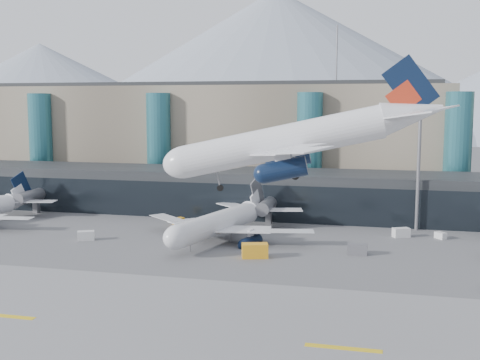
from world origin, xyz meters
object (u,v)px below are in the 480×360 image
lightmast_mid (419,159)px  veh_b (178,221)px  veh_h (255,251)px  veh_a (86,236)px  jet_parked_mid (227,214)px  veh_d (401,233)px  hero_jet (309,130)px  veh_g (441,236)px  veh_c (357,249)px

lightmast_mid → veh_b: lightmast_mid is taller
veh_h → veh_a: bearing=154.7°
veh_b → veh_h: 31.86m
jet_parked_mid → veh_b: jet_parked_mid is taller
jet_parked_mid → veh_d: bearing=-61.3°
jet_parked_mid → lightmast_mid: bearing=-51.7°
jet_parked_mid → veh_a: size_ratio=12.24×
veh_a → veh_d: veh_d is taller
hero_jet → veh_a: bearing=136.2°
jet_parked_mid → veh_d: 33.38m
lightmast_mid → hero_jet: hero_jet is taller
hero_jet → jet_parked_mid: size_ratio=0.84×
veh_b → veh_h: size_ratio=0.54×
veh_h → veh_g: bearing=18.6°
hero_jet → veh_h: (-12.54, 30.86, -21.28)m
jet_parked_mid → veh_b: 16.99m
hero_jet → veh_d: bearing=72.2°
lightmast_mid → veh_a: bearing=-158.3°
veh_a → veh_c: bearing=-25.3°
hero_jet → veh_c: (3.79, 37.02, -21.55)m
jet_parked_mid → veh_d: size_ratio=12.04×
veh_d → veh_h: size_ratio=0.73×
veh_d → hero_jet: bearing=-127.7°
veh_a → veh_b: veh_a is taller
veh_b → veh_c: veh_c is taller
jet_parked_mid → veh_d: (32.17, 8.13, -3.65)m
veh_b → jet_parked_mid: bearing=-97.8°
lightmast_mid → veh_a: size_ratio=8.40×
lightmast_mid → veh_b: size_ratio=11.13×
lightmast_mid → hero_jet: 62.03m
veh_a → veh_h: (33.26, -5.00, 0.32)m
veh_c → veh_g: veh_c is taller
veh_h → lightmast_mid: bearing=30.5°
hero_jet → veh_b: 67.71m
veh_b → veh_c: bearing=-85.2°
hero_jet → veh_h: bearing=106.4°
veh_a → veh_h: 33.63m
jet_parked_mid → veh_h: 16.19m
veh_c → veh_g: (14.61, 15.73, -0.28)m
lightmast_mid → veh_g: (4.09, -7.07, -13.80)m
veh_a → veh_g: bearing=-11.9°
veh_a → veh_c: size_ratio=0.94×
veh_d → veh_a: bearing=170.6°
veh_c → veh_d: 17.09m
veh_a → veh_b: (11.64, 18.40, -0.19)m
veh_a → veh_b: 21.77m
veh_g → veh_h: bearing=-94.9°
veh_b → veh_d: bearing=-63.1°
veh_g → veh_h: veh_h is taller
hero_jet → jet_parked_mid: hero_jet is taller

